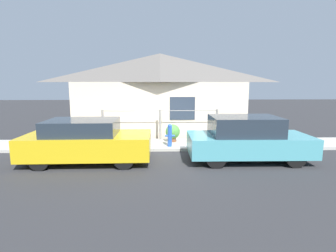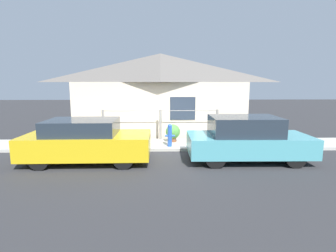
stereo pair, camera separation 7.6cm
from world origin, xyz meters
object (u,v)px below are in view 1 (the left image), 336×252
object	(u,v)px
car_left	(87,141)
car_right	(247,139)
fire_hydrant	(170,135)
potted_plant_near_hydrant	(173,132)

from	to	relation	value
car_left	car_right	bearing A→B (deg)	-0.38
car_left	fire_hydrant	bearing A→B (deg)	29.20
car_left	potted_plant_near_hydrant	size ratio (longest dim) A/B	5.48
fire_hydrant	potted_plant_near_hydrant	distance (m)	0.82
fire_hydrant	potted_plant_near_hydrant	size ratio (longest dim) A/B	1.21
car_right	car_left	bearing A→B (deg)	-179.07
fire_hydrant	potted_plant_near_hydrant	bearing A→B (deg)	78.99
fire_hydrant	car_left	bearing A→B (deg)	-150.41
car_left	car_right	world-z (taller)	car_right
car_right	fire_hydrant	xyz separation A→B (m)	(-2.42, 1.52, -0.15)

